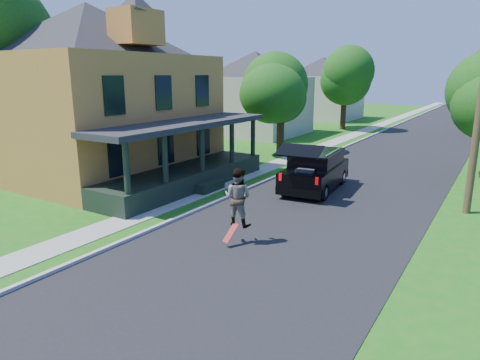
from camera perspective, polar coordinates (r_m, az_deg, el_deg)
The scene contains 13 objects.
ground at distance 12.29m, azimuth -0.09°, elevation -11.39°, with size 140.00×140.00×0.00m, color #196514.
street at distance 30.44m, azimuth 20.44°, elevation 3.12°, with size 8.00×120.00×0.02m, color black.
curb at distance 31.48m, azimuth 13.23°, elevation 3.96°, with size 0.15×120.00×0.12m, color #AAAAA4.
sidewalk at distance 32.01m, azimuth 10.61°, elevation 4.25°, with size 1.30×120.00×0.03m, color gray.
front_walk at distance 22.42m, azimuth -12.56°, elevation 0.04°, with size 6.50×1.20×0.03m, color gray.
main_house at distance 24.24m, azimuth -18.92°, elevation 12.43°, with size 15.56×15.56×10.10m.
neighbor_house_mid at distance 38.65m, azimuth 1.99°, elevation 12.36°, with size 12.78×12.78×8.30m.
neighbor_house_far at distance 53.09m, azimuth 10.93°, elevation 12.55°, with size 12.78×12.78×8.30m.
black_suv at distance 20.10m, azimuth 9.99°, elevation 1.28°, with size 2.42×5.33×2.41m.
skateboarder at distance 13.44m, azimuth -0.29°, elevation -2.30°, with size 0.99×0.81×1.87m.
skateboard at distance 13.45m, azimuth -1.25°, elevation -7.14°, with size 0.29×0.52×0.56m.
tree_left_mid at distance 28.37m, azimuth 5.49°, elevation 11.80°, with size 4.73×4.50×6.55m.
tree_left_far at distance 43.24m, azimuth 13.87°, elevation 13.52°, with size 5.40×5.47×7.79m.
Camera 1 is at (5.92, -9.39, 5.26)m, focal length 32.00 mm.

